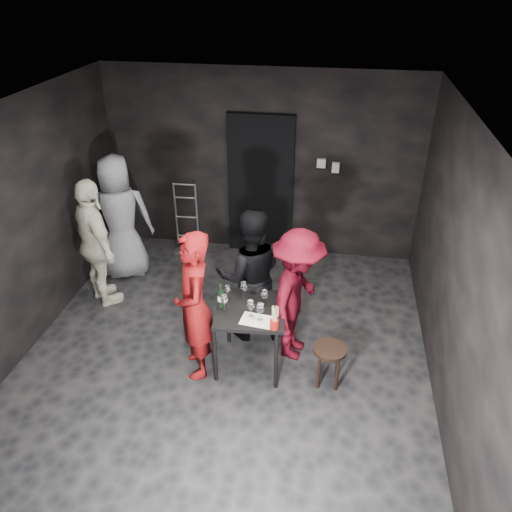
% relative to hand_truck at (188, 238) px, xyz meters
% --- Properties ---
extents(floor, '(4.50, 5.00, 0.02)m').
position_rel_hand_truck_xyz_m(floor, '(1.10, -2.24, -0.20)').
color(floor, black).
rests_on(floor, ground).
extents(ceiling, '(4.50, 5.00, 0.02)m').
position_rel_hand_truck_xyz_m(ceiling, '(1.10, -2.24, 2.50)').
color(ceiling, silver).
rests_on(ceiling, ground).
extents(wall_back, '(4.50, 0.04, 2.70)m').
position_rel_hand_truck_xyz_m(wall_back, '(1.10, 0.26, 1.15)').
color(wall_back, black).
rests_on(wall_back, ground).
extents(wall_front, '(4.50, 0.04, 2.70)m').
position_rel_hand_truck_xyz_m(wall_front, '(1.10, -4.74, 1.15)').
color(wall_front, black).
rests_on(wall_front, ground).
extents(wall_left, '(0.04, 5.00, 2.70)m').
position_rel_hand_truck_xyz_m(wall_left, '(-1.15, -2.24, 1.15)').
color(wall_left, black).
rests_on(wall_left, ground).
extents(wall_right, '(0.04, 5.00, 2.70)m').
position_rel_hand_truck_xyz_m(wall_right, '(3.35, -2.24, 1.15)').
color(wall_right, black).
rests_on(wall_right, ground).
extents(doorway, '(0.95, 0.10, 2.10)m').
position_rel_hand_truck_xyz_m(doorway, '(1.10, 0.20, 0.85)').
color(doorway, black).
rests_on(doorway, ground).
extents(wallbox_upper, '(0.12, 0.06, 0.12)m').
position_rel_hand_truck_xyz_m(wallbox_upper, '(1.95, 0.21, 1.25)').
color(wallbox_upper, '#B7B7B2').
rests_on(wallbox_upper, wall_back).
extents(wallbox_lower, '(0.10, 0.06, 0.14)m').
position_rel_hand_truck_xyz_m(wallbox_lower, '(2.15, 0.21, 1.20)').
color(wallbox_lower, '#B7B7B2').
rests_on(wallbox_lower, wall_back).
extents(hand_truck, '(0.37, 0.32, 1.09)m').
position_rel_hand_truck_xyz_m(hand_truck, '(0.00, 0.00, 0.00)').
color(hand_truck, '#B2B2B7').
rests_on(hand_truck, floor).
extents(tasting_table, '(0.72, 0.72, 0.75)m').
position_rel_hand_truck_xyz_m(tasting_table, '(1.41, -2.33, 0.45)').
color(tasting_table, black).
rests_on(tasting_table, floor).
extents(stool, '(0.35, 0.35, 0.47)m').
position_rel_hand_truck_xyz_m(stool, '(2.26, -2.49, 0.17)').
color(stool, black).
rests_on(stool, floor).
extents(server_red, '(0.67, 0.80, 1.86)m').
position_rel_hand_truck_xyz_m(server_red, '(0.86, -2.51, 0.73)').
color(server_red, maroon).
rests_on(server_red, floor).
extents(woman_black, '(0.93, 0.65, 1.73)m').
position_rel_hand_truck_xyz_m(woman_black, '(1.31, -1.80, 0.66)').
color(woman_black, black).
rests_on(woman_black, floor).
extents(man_maroon, '(0.68, 1.11, 1.61)m').
position_rel_hand_truck_xyz_m(man_maroon, '(1.87, -2.06, 0.60)').
color(man_maroon, '#4A0511').
rests_on(man_maroon, floor).
extents(bystander_cream, '(1.19, 1.16, 1.92)m').
position_rel_hand_truck_xyz_m(bystander_cream, '(-0.69, -1.48, 0.75)').
color(bystander_cream, silver).
rests_on(bystander_cream, floor).
extents(bystander_grey, '(1.12, 0.84, 2.04)m').
position_rel_hand_truck_xyz_m(bystander_grey, '(-0.66, -0.79, 0.82)').
color(bystander_grey, slate).
rests_on(bystander_grey, floor).
extents(tasting_mat, '(0.34, 0.25, 0.00)m').
position_rel_hand_truck_xyz_m(tasting_mat, '(1.51, -2.52, 0.55)').
color(tasting_mat, white).
rests_on(tasting_mat, tasting_table).
extents(wine_glass_a, '(0.09, 0.09, 0.21)m').
position_rel_hand_truck_xyz_m(wine_glass_a, '(1.15, -2.40, 0.65)').
color(wine_glass_a, white).
rests_on(wine_glass_a, tasting_table).
extents(wine_glass_b, '(0.08, 0.08, 0.18)m').
position_rel_hand_truck_xyz_m(wine_glass_b, '(1.14, -2.20, 0.63)').
color(wine_glass_b, white).
rests_on(wine_glass_b, tasting_table).
extents(wine_glass_c, '(0.11, 0.11, 0.21)m').
position_rel_hand_truck_xyz_m(wine_glass_c, '(1.30, -2.15, 0.65)').
color(wine_glass_c, white).
rests_on(wine_glass_c, tasting_table).
extents(wine_glass_d, '(0.09, 0.09, 0.21)m').
position_rel_hand_truck_xyz_m(wine_glass_d, '(1.43, -2.46, 0.65)').
color(wine_glass_d, white).
rests_on(wine_glass_d, tasting_table).
extents(wine_glass_e, '(0.09, 0.09, 0.22)m').
position_rel_hand_truck_xyz_m(wine_glass_e, '(1.54, -2.51, 0.66)').
color(wine_glass_e, white).
rests_on(wine_glass_e, tasting_table).
extents(wine_glass_f, '(0.10, 0.10, 0.21)m').
position_rel_hand_truck_xyz_m(wine_glass_f, '(1.54, -2.26, 0.65)').
color(wine_glass_f, white).
rests_on(wine_glass_f, tasting_table).
extents(wine_bottle, '(0.07, 0.07, 0.29)m').
position_rel_hand_truck_xyz_m(wine_bottle, '(1.10, -2.35, 0.66)').
color(wine_bottle, black).
rests_on(wine_bottle, tasting_table).
extents(breadstick_cup, '(0.09, 0.09, 0.28)m').
position_rel_hand_truck_xyz_m(breadstick_cup, '(1.69, -2.61, 0.67)').
color(breadstick_cup, '#9E120E').
rests_on(breadstick_cup, tasting_table).
extents(reserved_card, '(0.11, 0.14, 0.09)m').
position_rel_hand_truck_xyz_m(reserved_card, '(1.68, -2.39, 0.59)').
color(reserved_card, white).
rests_on(reserved_card, tasting_table).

